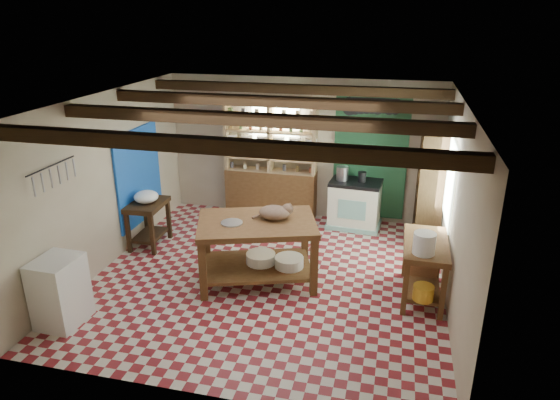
% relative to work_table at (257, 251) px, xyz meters
% --- Properties ---
extents(floor, '(5.00, 5.00, 0.02)m').
position_rel_work_table_xyz_m(floor, '(0.13, 0.10, -0.47)').
color(floor, maroon).
rests_on(floor, ground).
extents(ceiling, '(5.00, 5.00, 0.02)m').
position_rel_work_table_xyz_m(ceiling, '(0.13, 0.10, 2.14)').
color(ceiling, '#424347').
rests_on(ceiling, wall_back).
extents(wall_back, '(5.00, 0.04, 2.60)m').
position_rel_work_table_xyz_m(wall_back, '(0.13, 2.60, 0.84)').
color(wall_back, '#C2B49C').
rests_on(wall_back, floor).
extents(wall_front, '(5.00, 0.04, 2.60)m').
position_rel_work_table_xyz_m(wall_front, '(0.13, -2.40, 0.84)').
color(wall_front, '#C2B49C').
rests_on(wall_front, floor).
extents(wall_left, '(0.04, 5.00, 2.60)m').
position_rel_work_table_xyz_m(wall_left, '(-2.37, 0.10, 0.84)').
color(wall_left, '#C2B49C').
rests_on(wall_left, floor).
extents(wall_right, '(0.04, 5.00, 2.60)m').
position_rel_work_table_xyz_m(wall_right, '(2.63, 0.10, 0.84)').
color(wall_right, '#C2B49C').
rests_on(wall_right, floor).
extents(ceiling_beams, '(5.00, 3.80, 0.15)m').
position_rel_work_table_xyz_m(ceiling_beams, '(0.13, 0.10, 2.02)').
color(ceiling_beams, '#362313').
rests_on(ceiling_beams, ceiling).
extents(blue_wall_patch, '(0.04, 1.40, 1.60)m').
position_rel_work_table_xyz_m(blue_wall_patch, '(-2.34, 1.00, 0.64)').
color(blue_wall_patch, blue).
rests_on(blue_wall_patch, wall_left).
extents(green_wall_patch, '(1.30, 0.04, 2.30)m').
position_rel_work_table_xyz_m(green_wall_patch, '(1.38, 2.57, 0.79)').
color(green_wall_patch, '#1D4A2C').
rests_on(green_wall_patch, wall_back).
extents(window_back, '(0.90, 0.02, 0.80)m').
position_rel_work_table_xyz_m(window_back, '(-0.37, 2.58, 1.24)').
color(window_back, beige).
rests_on(window_back, wall_back).
extents(window_right, '(0.02, 1.30, 1.20)m').
position_rel_work_table_xyz_m(window_right, '(2.61, 1.10, 0.94)').
color(window_right, beige).
rests_on(window_right, wall_right).
extents(utensil_rail, '(0.06, 0.90, 0.28)m').
position_rel_work_table_xyz_m(utensil_rail, '(-2.31, -1.10, 1.32)').
color(utensil_rail, black).
rests_on(utensil_rail, wall_left).
extents(pot_rack, '(0.86, 0.12, 0.36)m').
position_rel_work_table_xyz_m(pot_rack, '(1.38, 2.15, 1.72)').
color(pot_rack, black).
rests_on(pot_rack, ceiling).
extents(shelving_unit, '(1.70, 0.34, 2.20)m').
position_rel_work_table_xyz_m(shelving_unit, '(-0.42, 2.41, 0.64)').
color(shelving_unit, tan).
rests_on(shelving_unit, floor).
extents(tall_rack, '(0.40, 0.86, 2.00)m').
position_rel_work_table_xyz_m(tall_rack, '(2.41, 1.90, 0.54)').
color(tall_rack, '#362313').
rests_on(tall_rack, floor).
extents(work_table, '(1.90, 1.55, 0.93)m').
position_rel_work_table_xyz_m(work_table, '(0.00, 0.00, 0.00)').
color(work_table, brown).
rests_on(work_table, floor).
extents(stove, '(0.94, 0.67, 0.87)m').
position_rel_work_table_xyz_m(stove, '(1.18, 2.25, -0.03)').
color(stove, white).
rests_on(stove, floor).
extents(prep_table, '(0.55, 0.77, 0.76)m').
position_rel_work_table_xyz_m(prep_table, '(-2.07, 0.69, -0.08)').
color(prep_table, '#362313').
rests_on(prep_table, floor).
extents(white_cabinet, '(0.51, 0.60, 0.88)m').
position_rel_work_table_xyz_m(white_cabinet, '(-2.09, -1.59, -0.03)').
color(white_cabinet, white).
rests_on(white_cabinet, floor).
extents(right_counter, '(0.58, 1.15, 0.82)m').
position_rel_work_table_xyz_m(right_counter, '(2.31, 0.09, -0.06)').
color(right_counter, brown).
rests_on(right_counter, floor).
extents(cat, '(0.54, 0.50, 0.20)m').
position_rel_work_table_xyz_m(cat, '(0.22, 0.13, 0.56)').
color(cat, '#8A6750').
rests_on(cat, work_table).
extents(steel_tray, '(0.38, 0.38, 0.02)m').
position_rel_work_table_xyz_m(steel_tray, '(-0.32, -0.16, 0.47)').
color(steel_tray, '#ACACB3').
rests_on(steel_tray, work_table).
extents(basin_large, '(0.54, 0.54, 0.15)m').
position_rel_work_table_xyz_m(basin_large, '(0.03, 0.06, -0.14)').
color(basin_large, white).
rests_on(basin_large, work_table).
extents(basin_small, '(0.53, 0.53, 0.15)m').
position_rel_work_table_xyz_m(basin_small, '(0.46, 0.05, -0.15)').
color(basin_small, white).
rests_on(basin_small, work_table).
extents(kettle_left, '(0.23, 0.23, 0.24)m').
position_rel_work_table_xyz_m(kettle_left, '(0.93, 2.27, 0.53)').
color(kettle_left, '#ACACB3').
rests_on(kettle_left, stove).
extents(kettle_right, '(0.16, 0.16, 0.18)m').
position_rel_work_table_xyz_m(kettle_right, '(1.28, 2.25, 0.50)').
color(kettle_right, black).
rests_on(kettle_right, stove).
extents(enamel_bowl, '(0.41, 0.41, 0.20)m').
position_rel_work_table_xyz_m(enamel_bowl, '(-2.07, 0.69, 0.40)').
color(enamel_bowl, white).
rests_on(enamel_bowl, prep_table).
extents(white_bucket, '(0.28, 0.28, 0.28)m').
position_rel_work_table_xyz_m(white_bucket, '(2.26, -0.26, 0.49)').
color(white_bucket, white).
rests_on(white_bucket, right_counter).
extents(wicker_basket, '(0.42, 0.33, 0.29)m').
position_rel_work_table_xyz_m(wicker_basket, '(2.31, 0.39, -0.10)').
color(wicker_basket, '#A26941').
rests_on(wicker_basket, right_counter).
extents(yellow_tub, '(0.27, 0.27, 0.19)m').
position_rel_work_table_xyz_m(yellow_tub, '(2.31, -0.36, -0.15)').
color(yellow_tub, gold).
rests_on(yellow_tub, right_counter).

